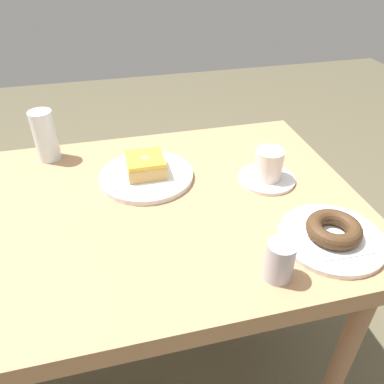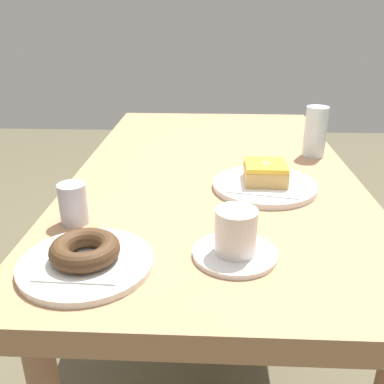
# 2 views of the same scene
# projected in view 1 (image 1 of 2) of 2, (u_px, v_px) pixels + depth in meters

# --- Properties ---
(ground_plane) EXTENTS (6.00, 6.00, 0.00)m
(ground_plane) POSITION_uv_depth(u_px,v_px,m) (128.00, 379.00, 1.28)
(ground_plane) COLOR brown
(table) EXTENTS (1.23, 0.69, 0.72)m
(table) POSITION_uv_depth(u_px,v_px,m) (101.00, 237.00, 0.90)
(table) COLOR #A47952
(table) RESTS_ON ground_plane
(plate_chocolate_ring) EXTENTS (0.22, 0.22, 0.01)m
(plate_chocolate_ring) POSITION_uv_depth(u_px,v_px,m) (331.00, 238.00, 0.78)
(plate_chocolate_ring) COLOR silver
(plate_chocolate_ring) RESTS_ON table
(napkin_chocolate_ring) EXTENTS (0.13, 0.13, 0.00)m
(napkin_chocolate_ring) POSITION_uv_depth(u_px,v_px,m) (332.00, 235.00, 0.78)
(napkin_chocolate_ring) COLOR white
(napkin_chocolate_ring) RESTS_ON plate_chocolate_ring
(donut_chocolate_ring) EXTENTS (0.11, 0.11, 0.03)m
(donut_chocolate_ring) POSITION_uv_depth(u_px,v_px,m) (334.00, 229.00, 0.77)
(donut_chocolate_ring) COLOR #422B18
(donut_chocolate_ring) RESTS_ON napkin_chocolate_ring
(plate_glazed_square) EXTENTS (0.24, 0.24, 0.01)m
(plate_glazed_square) POSITION_uv_depth(u_px,v_px,m) (146.00, 176.00, 0.97)
(plate_glazed_square) COLOR silver
(plate_glazed_square) RESTS_ON table
(napkin_glazed_square) EXTENTS (0.18, 0.18, 0.00)m
(napkin_glazed_square) POSITION_uv_depth(u_px,v_px,m) (146.00, 173.00, 0.96)
(napkin_glazed_square) COLOR white
(napkin_glazed_square) RESTS_ON plate_glazed_square
(donut_glazed_square) EXTENTS (0.09, 0.09, 0.05)m
(donut_glazed_square) POSITION_uv_depth(u_px,v_px,m) (146.00, 165.00, 0.95)
(donut_glazed_square) COLOR tan
(donut_glazed_square) RESTS_ON napkin_glazed_square
(water_glass) EXTENTS (0.06, 0.06, 0.14)m
(water_glass) POSITION_uv_depth(u_px,v_px,m) (45.00, 136.00, 1.01)
(water_glass) COLOR silver
(water_glass) RESTS_ON table
(coffee_cup) EXTENTS (0.14, 0.14, 0.09)m
(coffee_cup) POSITION_uv_depth(u_px,v_px,m) (268.00, 168.00, 0.94)
(coffee_cup) COLOR silver
(coffee_cup) RESTS_ON table
(sugar_jar) EXTENTS (0.05, 0.05, 0.08)m
(sugar_jar) POSITION_uv_depth(u_px,v_px,m) (279.00, 261.00, 0.68)
(sugar_jar) COLOR #AEABB6
(sugar_jar) RESTS_ON table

